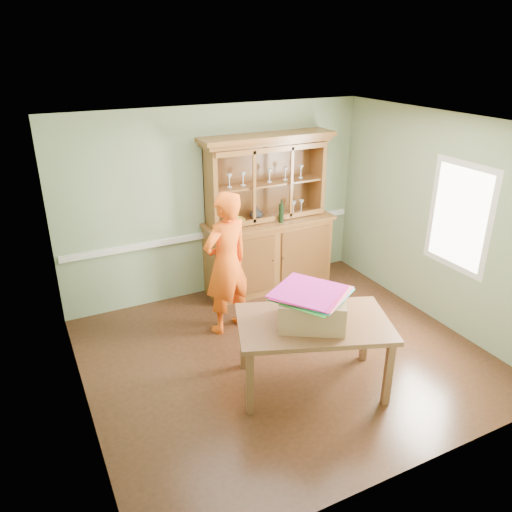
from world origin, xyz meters
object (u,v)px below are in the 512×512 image
china_hutch (268,237)px  dining_table (313,329)px  cardboard_box (311,310)px  person (226,264)px

china_hutch → dining_table: size_ratio=1.27×
cardboard_box → person: (-0.30, 1.48, -0.02)m
dining_table → china_hutch: bearing=94.1°
dining_table → person: bearing=123.9°
dining_table → cardboard_box: 0.25m
china_hutch → dining_table: 2.43m
dining_table → cardboard_box: bearing=-140.4°
china_hutch → dining_table: bearing=-106.4°
china_hutch → person: size_ratio=1.24×
china_hutch → cardboard_box: (-0.73, -2.35, 0.14)m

